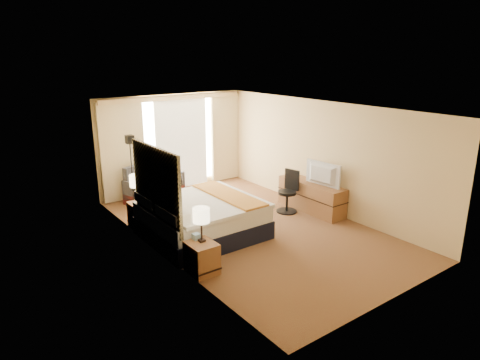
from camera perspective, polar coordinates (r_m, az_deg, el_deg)
floor at (r=9.33m, az=1.42°, el=-6.39°), size 4.20×7.00×0.02m
ceiling at (r=8.65m, az=1.55°, el=9.68°), size 4.20×7.00×0.02m
wall_back at (r=11.78m, az=-9.03°, el=4.94°), size 4.20×0.02×2.60m
wall_front at (r=6.63m, az=20.41°, el=-5.18°), size 4.20×0.02×2.60m
wall_left at (r=7.84m, az=-10.75°, el=-1.08°), size 0.02×7.00×2.60m
wall_right at (r=10.28m, az=10.79°, el=3.14°), size 0.02×7.00×2.60m
headboard at (r=8.04m, az=-11.11°, el=-0.81°), size 0.06×1.85×1.50m
nightstand_left at (r=7.46m, az=-5.11°, el=-10.29°), size 0.45×0.52×0.55m
nightstand_right at (r=9.52m, az=-13.01°, el=-4.56°), size 0.45×0.52×0.55m
media_dresser at (r=10.35m, az=9.48°, el=-2.17°), size 0.50×1.80×0.70m
window at (r=11.87m, az=-7.89°, el=5.17°), size 2.30×0.02×2.30m
curtains at (r=11.66m, az=-8.81°, el=5.37°), size 4.12×0.19×2.56m
bed at (r=8.83m, az=-5.13°, el=-5.05°), size 2.21×2.02×1.07m
loveseat at (r=11.26m, az=-11.44°, el=-0.96°), size 1.68×1.31×0.93m
floor_lamp at (r=10.21m, az=-14.33°, el=2.83°), size 0.23×0.23×1.84m
desk_chair at (r=10.18m, az=6.48°, el=-1.77°), size 0.49×0.49×1.01m
lamp_left at (r=7.21m, az=-5.20°, el=-4.78°), size 0.29×0.29×0.61m
lamp_right at (r=9.30m, az=-13.62°, el=-0.17°), size 0.30×0.30×0.62m
tissue_box at (r=7.46m, az=-5.86°, el=-7.52°), size 0.12×0.12×0.11m
telephone at (r=9.38m, az=-12.15°, el=-2.81°), size 0.22×0.20×0.07m
television at (r=9.94m, az=10.67°, el=0.74°), size 0.21×0.96×0.55m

